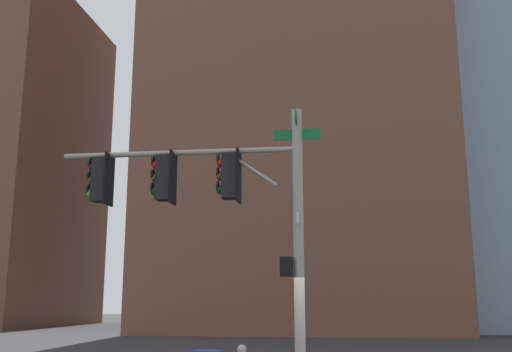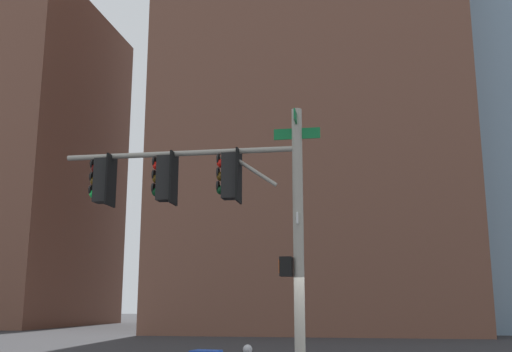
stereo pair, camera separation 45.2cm
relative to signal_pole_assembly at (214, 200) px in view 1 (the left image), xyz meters
name	(u,v)px [view 1 (the left image)]	position (x,y,z in m)	size (l,w,h in m)	color
signal_pole_assembly	(214,200)	(0.00, 0.00, 0.00)	(1.01, 5.79, 6.13)	#9E998C
building_brick_nearside	(301,54)	(36.75, 0.41, 19.29)	(25.35, 21.34, 46.89)	brown
building_brick_midblock	(388,81)	(39.13, -7.17, 17.23)	(19.77, 18.61, 42.77)	brown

